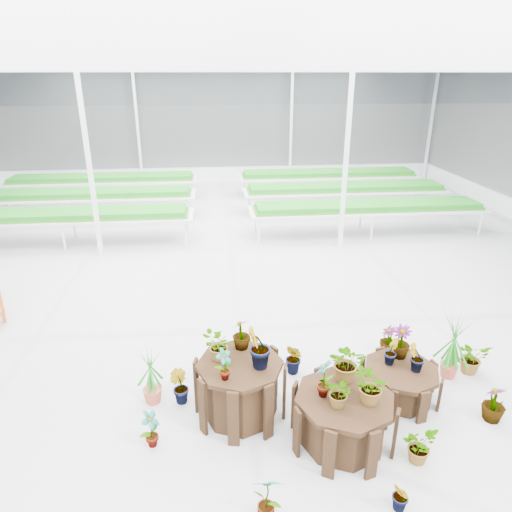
{
  "coord_description": "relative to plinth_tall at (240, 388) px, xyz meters",
  "views": [
    {
      "loc": [
        -0.23,
        -6.73,
        4.2
      ],
      "look_at": [
        0.47,
        0.41,
        1.3
      ],
      "focal_mm": 32.0,
      "sensor_mm": 36.0,
      "label": 1
    }
  ],
  "objects": [
    {
      "name": "plinth_mid",
      "position": [
        1.2,
        -0.6,
        -0.07
      ],
      "size": [
        1.52,
        1.52,
        0.65
      ],
      "primitive_type": "cylinder",
      "rotation": [
        0.0,
        0.0,
        0.27
      ],
      "color": "black",
      "rests_on": "ground"
    },
    {
      "name": "plinth_tall",
      "position": [
        0.0,
        0.0,
        0.0
      ],
      "size": [
        1.36,
        1.36,
        0.78
      ],
      "primitive_type": "cylinder",
      "rotation": [
        0.0,
        0.0,
        -0.21
      ],
      "color": "black",
      "rests_on": "ground"
    },
    {
      "name": "plinth_low",
      "position": [
        2.2,
        0.1,
        -0.16
      ],
      "size": [
        1.24,
        1.24,
        0.47
      ],
      "primitive_type": "cylinder",
      "rotation": [
        0.0,
        0.0,
        0.2
      ],
      "color": "black",
      "rests_on": "ground"
    },
    {
      "name": "ground_plane",
      "position": [
        -0.04,
        1.9,
        -0.39
      ],
      "size": [
        24.0,
        24.0,
        0.0
      ],
      "primitive_type": "plane",
      "color": "gray",
      "rests_on": "ground"
    },
    {
      "name": "nursery_benches",
      "position": [
        -0.04,
        9.1,
        0.03
      ],
      "size": [
        16.0,
        7.0,
        0.84
      ],
      "primitive_type": null,
      "color": "silver",
      "rests_on": "ground"
    },
    {
      "name": "greenhouse_shell",
      "position": [
        -0.04,
        1.9,
        1.86
      ],
      "size": [
        18.0,
        24.0,
        4.5
      ],
      "primitive_type": null,
      "color": "white",
      "rests_on": "ground"
    },
    {
      "name": "nursery_plants",
      "position": [
        1.27,
        0.05,
        0.18
      ],
      "size": [
        5.13,
        3.05,
        1.38
      ],
      "color": "#1A7119",
      "rests_on": "ground"
    },
    {
      "name": "steel_frame",
      "position": [
        -0.04,
        1.9,
        1.86
      ],
      "size": [
        18.0,
        24.0,
        4.5
      ],
      "primitive_type": null,
      "color": "silver",
      "rests_on": "ground"
    }
  ]
}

